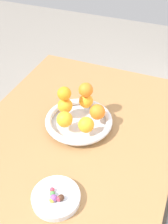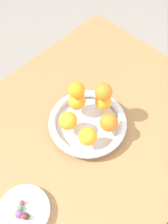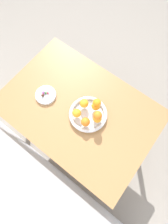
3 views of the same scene
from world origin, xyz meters
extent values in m
cube|color=#9E7042|center=(0.00, 0.00, 0.72)|extent=(1.10, 0.76, 0.04)
cylinder|color=#9E7042|center=(-0.49, -0.32, 0.35)|extent=(0.05, 0.05, 0.70)
cylinder|color=#9E7042|center=(-0.49, 0.32, 0.35)|extent=(0.05, 0.05, 0.70)
cylinder|color=silver|center=(-0.08, 0.00, 0.75)|extent=(0.22, 0.22, 0.01)
torus|color=silver|center=(-0.08, 0.00, 0.77)|extent=(0.26, 0.26, 0.03)
cylinder|color=silver|center=(0.25, 0.07, 0.75)|extent=(0.15, 0.15, 0.02)
sphere|color=orange|center=(-0.02, -0.03, 0.81)|extent=(0.06, 0.06, 0.06)
sphere|color=orange|center=(-0.03, 0.05, 0.81)|extent=(0.06, 0.06, 0.06)
sphere|color=orange|center=(-0.11, 0.07, 0.81)|extent=(0.06, 0.06, 0.06)
sphere|color=orange|center=(-0.16, 0.00, 0.81)|extent=(0.06, 0.06, 0.06)
sphere|color=orange|center=(-0.10, -0.06, 0.81)|extent=(0.06, 0.06, 0.06)
sphere|color=orange|center=(-0.10, -0.07, 0.87)|extent=(0.05, 0.05, 0.05)
sphere|color=orange|center=(-0.15, 0.00, 0.87)|extent=(0.06, 0.06, 0.06)
sphere|color=#8C4C99|center=(0.27, 0.07, 0.77)|extent=(0.02, 0.02, 0.02)
sphere|color=gold|center=(0.27, 0.07, 0.77)|extent=(0.02, 0.02, 0.02)
sphere|color=#472819|center=(0.26, 0.09, 0.77)|extent=(0.02, 0.02, 0.02)
sphere|color=#4C9947|center=(0.25, 0.06, 0.77)|extent=(0.02, 0.02, 0.02)
sphere|color=#C6384C|center=(0.26, 0.08, 0.77)|extent=(0.02, 0.02, 0.02)
sphere|color=#C6384C|center=(0.24, 0.05, 0.77)|extent=(0.01, 0.01, 0.01)
camera|label=1|loc=(0.67, 0.33, 1.50)|focal=45.00mm
camera|label=2|loc=(0.28, 0.33, 1.58)|focal=45.00mm
camera|label=3|loc=(-0.30, 0.33, 1.90)|focal=28.00mm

